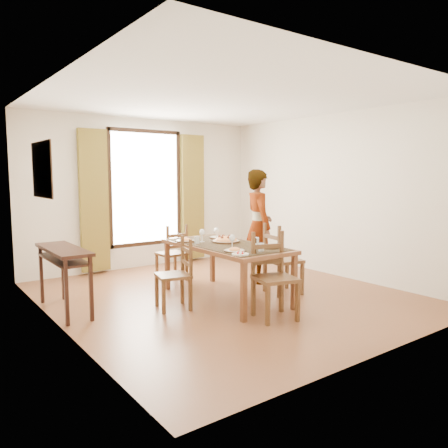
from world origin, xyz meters
TOP-DOWN VIEW (x-y plane):
  - ground at (0.00, 0.00)m, footprint 5.00×5.00m
  - room_shell at (-0.00, 0.13)m, footprint 4.60×5.10m
  - console_table at (-2.03, 0.60)m, footprint 0.38×1.20m
  - dining_table at (-0.08, -0.12)m, footprint 0.93×1.92m
  - chair_west at (-0.86, -0.11)m, footprint 0.48×0.48m
  - chair_north at (-0.16, 1.21)m, footprint 0.41×0.41m
  - chair_south at (-0.10, -1.10)m, footprint 0.55×0.55m
  - chair_east at (0.71, -0.38)m, footprint 0.52×0.52m
  - man at (0.91, 0.35)m, footprint 0.93×0.85m
  - plate_sw at (-0.34, -0.65)m, footprint 0.27×0.27m
  - plate_se at (0.19, -0.70)m, footprint 0.27×0.27m
  - plate_nw at (-0.40, 0.40)m, footprint 0.27×0.27m
  - plate_ne at (0.16, 0.39)m, footprint 0.27×0.27m
  - pasta_platter at (0.02, 0.01)m, footprint 0.40×0.40m
  - caprese_plate at (-0.42, -0.87)m, footprint 0.20×0.20m
  - wine_glass_a at (-0.23, -0.46)m, footprint 0.08×0.08m
  - wine_glass_b at (0.02, 0.24)m, footprint 0.08×0.08m
  - wine_glass_c at (-0.23, 0.23)m, footprint 0.08×0.08m
  - tumbler_a at (0.22, -0.41)m, footprint 0.07×0.07m
  - tumbler_b at (-0.37, 0.15)m, footprint 0.07×0.07m
  - tumbler_c at (-0.06, -0.82)m, footprint 0.07×0.07m
  - wine_bottle at (-0.22, -0.87)m, footprint 0.07×0.07m

SIDE VIEW (x-z plane):
  - ground at x=0.00m, z-range 0.00..0.00m
  - chair_west at x=-0.86m, z-range -0.03..0.87m
  - chair_north at x=-0.16m, z-range -0.03..0.88m
  - chair_east at x=0.71m, z-range -0.04..0.97m
  - chair_south at x=-0.10m, z-range -0.04..0.98m
  - console_table at x=-2.03m, z-range 0.28..1.08m
  - dining_table at x=-0.08m, z-range 0.31..1.07m
  - caprese_plate at x=-0.42m, z-range 0.76..0.80m
  - plate_sw at x=-0.34m, z-range 0.76..0.81m
  - plate_se at x=0.19m, z-range 0.76..0.81m
  - plate_nw at x=-0.40m, z-range 0.76..0.81m
  - plate_ne at x=0.16m, z-range 0.76..0.81m
  - pasta_platter at x=0.02m, z-range 0.76..0.86m
  - tumbler_a at x=0.22m, z-range 0.76..0.86m
  - tumbler_b at x=-0.37m, z-range 0.76..0.86m
  - tumbler_c at x=-0.06m, z-range 0.76..0.86m
  - wine_glass_a at x=-0.23m, z-range 0.76..0.94m
  - wine_glass_b at x=0.02m, z-range 0.76..0.94m
  - wine_glass_c at x=-0.23m, z-range 0.76..0.94m
  - wine_bottle at x=-0.22m, z-range 0.76..1.00m
  - man at x=0.91m, z-range 0.00..1.77m
  - room_shell at x=0.00m, z-range 0.17..2.91m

